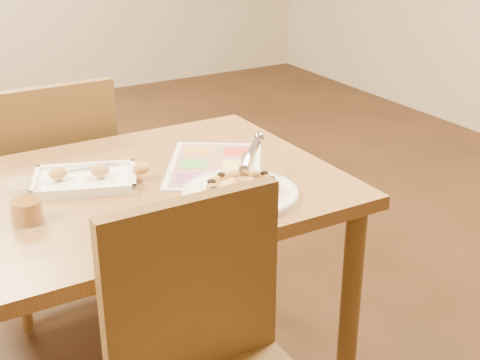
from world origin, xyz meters
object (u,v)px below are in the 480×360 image
dining_table (112,218)px  plate (240,194)px  chair_near (213,353)px  pizza_cutter (249,158)px  appetizer_tray (88,179)px  menu (215,165)px  pizza (243,188)px  chair_far (54,170)px  glass_tumbler (26,205)px

dining_table → plate: plate is taller
chair_near → pizza_cutter: chair_near is taller
pizza_cutter → appetizer_tray: 0.47m
pizza_cutter → dining_table: bearing=111.8°
pizza_cutter → menu: (-0.00, 0.20, -0.09)m
pizza → pizza_cutter: size_ratio=1.44×
pizza_cutter → chair_far: bearing=73.4°
menu → dining_table: bearing=-177.7°
dining_table → glass_tumbler: glass_tumbler is taller
plate → glass_tumbler: bearing=165.1°
chair_far → pizza_cutter: bearing=113.7°
dining_table → plate: 0.38m
dining_table → pizza: (0.30, -0.23, 0.11)m
chair_far → pizza_cutter: chair_far is taller
plate → pizza_cutter: bearing=35.7°
menu → chair_far: bearing=120.1°
chair_near → appetizer_tray: bearing=93.0°
appetizer_tray → menu: size_ratio=0.90×
appetizer_tray → plate: bearing=-42.0°
chair_near → pizza_cutter: (0.34, 0.42, 0.24)m
appetizer_tray → menu: 0.38m
plate → appetizer_tray: bearing=138.0°
appetizer_tray → glass_tumbler: (-0.21, -0.15, 0.03)m
pizza → glass_tumbler: glass_tumbler is taller
pizza_cutter → menu: bearing=50.9°
plate → appetizer_tray: 0.44m
chair_near → appetizer_tray: size_ratio=1.36×
plate → pizza: size_ratio=1.59×
pizza_cutter → menu: pizza_cutter is taller
appetizer_tray → menu: appetizer_tray is taller
dining_table → menu: menu is taller
dining_table → plate: size_ratio=4.09×
chair_near → pizza_cutter: size_ratio=3.38×
glass_tumbler → dining_table: bearing=17.6°
chair_near → glass_tumbler: (-0.24, 0.52, 0.20)m
pizza → pizza_cutter: pizza_cutter is taller
plate → dining_table: bearing=143.0°
chair_far → pizza_cutter: size_ratio=3.38×
chair_far → menu: chair_far is taller
pizza_cutter → menu: size_ratio=0.36×
appetizer_tray → glass_tumbler: bearing=-144.0°
pizza_cutter → appetizer_tray: (-0.38, 0.26, -0.08)m
chair_near → menu: size_ratio=1.22×
plate → glass_tumbler: size_ratio=2.96×
appetizer_tray → dining_table: bearing=-64.8°
chair_far → pizza: 0.90m
dining_table → pizza: bearing=-37.1°
menu → pizza_cutter: bearing=-88.8°
dining_table → pizza_cutter: bearing=-27.9°
appetizer_tray → menu: (0.38, -0.06, -0.01)m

